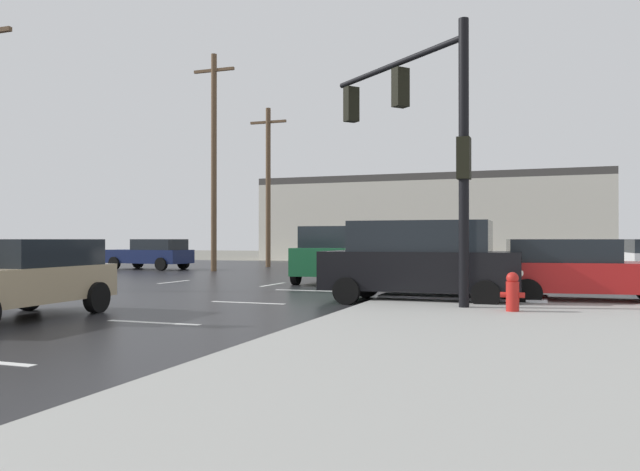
{
  "coord_description": "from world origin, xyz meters",
  "views": [
    {
      "loc": [
        7.05,
        -20.23,
        1.6
      ],
      "look_at": [
        -1.82,
        4.28,
        1.75
      ],
      "focal_mm": 35.74,
      "sensor_mm": 36.0,
      "label": 1
    }
  ],
  "objects_px": {
    "fire_hydrant": "(512,292)",
    "utility_pole_far": "(214,158)",
    "traffic_signal_mast": "(424,125)",
    "utility_pole_distant": "(268,184)",
    "sedan_tan": "(15,277)",
    "suv_black": "(421,260)",
    "suv_green": "(336,253)",
    "sedan_red": "(583,270)",
    "sedan_navy": "(152,253)"
  },
  "relations": [
    {
      "from": "suv_green",
      "to": "utility_pole_far",
      "type": "distance_m",
      "value": 10.96
    },
    {
      "from": "traffic_signal_mast",
      "to": "utility_pole_distant",
      "type": "xyz_separation_m",
      "value": [
        -12.36,
        18.34,
        0.5
      ]
    },
    {
      "from": "fire_hydrant",
      "to": "traffic_signal_mast",
      "type": "bearing_deg",
      "value": 147.11
    },
    {
      "from": "sedan_red",
      "to": "suv_black",
      "type": "height_order",
      "value": "suv_black"
    },
    {
      "from": "sedan_tan",
      "to": "suv_black",
      "type": "height_order",
      "value": "suv_black"
    },
    {
      "from": "sedan_tan",
      "to": "suv_black",
      "type": "xyz_separation_m",
      "value": [
        6.97,
        5.86,
        0.24
      ]
    },
    {
      "from": "utility_pole_distant",
      "to": "fire_hydrant",
      "type": "bearing_deg",
      "value": -53.76
    },
    {
      "from": "fire_hydrant",
      "to": "utility_pole_far",
      "type": "xyz_separation_m",
      "value": [
        -14.92,
        14.32,
        5.07
      ]
    },
    {
      "from": "utility_pole_distant",
      "to": "traffic_signal_mast",
      "type": "bearing_deg",
      "value": -56.02
    },
    {
      "from": "suv_green",
      "to": "suv_black",
      "type": "relative_size",
      "value": 1.01
    },
    {
      "from": "sedan_tan",
      "to": "utility_pole_distant",
      "type": "bearing_deg",
      "value": -169.97
    },
    {
      "from": "suv_green",
      "to": "utility_pole_distant",
      "type": "xyz_separation_m",
      "value": [
        -7.75,
        10.99,
        3.67
      ]
    },
    {
      "from": "sedan_tan",
      "to": "suv_green",
      "type": "bearing_deg",
      "value": 165.66
    },
    {
      "from": "sedan_tan",
      "to": "sedan_navy",
      "type": "height_order",
      "value": "same"
    },
    {
      "from": "sedan_navy",
      "to": "utility_pole_far",
      "type": "relative_size",
      "value": 0.43
    },
    {
      "from": "suv_black",
      "to": "utility_pole_far",
      "type": "bearing_deg",
      "value": 134.96
    },
    {
      "from": "sedan_navy",
      "to": "suv_green",
      "type": "bearing_deg",
      "value": 158.42
    },
    {
      "from": "sedan_navy",
      "to": "utility_pole_far",
      "type": "distance_m",
      "value": 6.24
    },
    {
      "from": "suv_green",
      "to": "utility_pole_far",
      "type": "xyz_separation_m",
      "value": [
        -8.24,
        5.63,
        4.52
      ]
    },
    {
      "from": "fire_hydrant",
      "to": "suv_black",
      "type": "height_order",
      "value": "suv_black"
    },
    {
      "from": "traffic_signal_mast",
      "to": "utility_pole_far",
      "type": "xyz_separation_m",
      "value": [
        -12.86,
        12.99,
        1.34
      ]
    },
    {
      "from": "sedan_tan",
      "to": "sedan_red",
      "type": "distance_m",
      "value": 12.7
    },
    {
      "from": "utility_pole_far",
      "to": "utility_pole_distant",
      "type": "distance_m",
      "value": 5.44
    },
    {
      "from": "sedan_tan",
      "to": "traffic_signal_mast",
      "type": "bearing_deg",
      "value": 122.11
    },
    {
      "from": "sedan_navy",
      "to": "sedan_red",
      "type": "distance_m",
      "value": 23.52
    },
    {
      "from": "suv_black",
      "to": "utility_pole_distant",
      "type": "bearing_deg",
      "value": 123.52
    },
    {
      "from": "fire_hydrant",
      "to": "sedan_red",
      "type": "bearing_deg",
      "value": 65.11
    },
    {
      "from": "traffic_signal_mast",
      "to": "fire_hydrant",
      "type": "bearing_deg",
      "value": -172.45
    },
    {
      "from": "traffic_signal_mast",
      "to": "sedan_red",
      "type": "bearing_deg",
      "value": -112.22
    },
    {
      "from": "utility_pole_far",
      "to": "suv_green",
      "type": "bearing_deg",
      "value": -34.35
    },
    {
      "from": "sedan_navy",
      "to": "fire_hydrant",
      "type": "bearing_deg",
      "value": 147.08
    },
    {
      "from": "sedan_red",
      "to": "utility_pole_far",
      "type": "distance_m",
      "value": 20.39
    },
    {
      "from": "sedan_navy",
      "to": "utility_pole_far",
      "type": "height_order",
      "value": "utility_pole_far"
    },
    {
      "from": "fire_hydrant",
      "to": "suv_green",
      "type": "xyz_separation_m",
      "value": [
        -6.67,
        8.68,
        0.55
      ]
    },
    {
      "from": "traffic_signal_mast",
      "to": "sedan_navy",
      "type": "relative_size",
      "value": 1.33
    },
    {
      "from": "traffic_signal_mast",
      "to": "suv_green",
      "type": "distance_m",
      "value": 9.24
    },
    {
      "from": "suv_green",
      "to": "suv_black",
      "type": "distance_m",
      "value": 7.8
    },
    {
      "from": "sedan_tan",
      "to": "suv_black",
      "type": "relative_size",
      "value": 0.94
    },
    {
      "from": "sedan_navy",
      "to": "utility_pole_far",
      "type": "xyz_separation_m",
      "value": [
        4.0,
        -0.57,
        4.75
      ]
    },
    {
      "from": "sedan_red",
      "to": "sedan_tan",
      "type": "bearing_deg",
      "value": -154.5
    },
    {
      "from": "traffic_signal_mast",
      "to": "sedan_red",
      "type": "distance_m",
      "value": 5.23
    },
    {
      "from": "fire_hydrant",
      "to": "suv_green",
      "type": "distance_m",
      "value": 10.97
    },
    {
      "from": "sedan_tan",
      "to": "fire_hydrant",
      "type": "bearing_deg",
      "value": 108.98
    },
    {
      "from": "utility_pole_distant",
      "to": "sedan_red",
      "type": "bearing_deg",
      "value": -46.13
    },
    {
      "from": "sedan_tan",
      "to": "utility_pole_distant",
      "type": "relative_size",
      "value": 0.51
    },
    {
      "from": "suv_green",
      "to": "fire_hydrant",
      "type": "bearing_deg",
      "value": -144.97
    },
    {
      "from": "utility_pole_far",
      "to": "utility_pole_distant",
      "type": "height_order",
      "value": "utility_pole_far"
    },
    {
      "from": "suv_green",
      "to": "sedan_red",
      "type": "distance_m",
      "value": 9.84
    },
    {
      "from": "utility_pole_distant",
      "to": "suv_green",
      "type": "bearing_deg",
      "value": -54.82
    },
    {
      "from": "suv_green",
      "to": "sedan_navy",
      "type": "xyz_separation_m",
      "value": [
        -12.24,
        6.2,
        -0.24
      ]
    }
  ]
}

